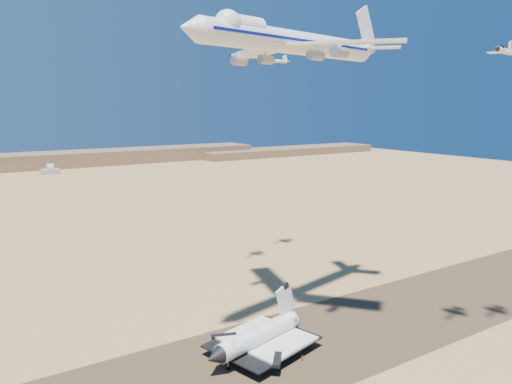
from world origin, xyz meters
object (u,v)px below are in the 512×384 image
crew_c (300,352)px  chase_jet_c (240,56)px  shuttle (258,338)px  carrier_747 (289,42)px  crew_a (302,358)px  chase_jet_a (504,51)px  chase_jet_d (276,61)px  crew_b (300,350)px

crew_c → chase_jet_c: bearing=-51.9°
shuttle → carrier_747: (16.40, 7.95, 89.72)m
carrier_747 → chase_jet_c: (15.21, 53.99, 0.62)m
crew_a → chase_jet_a: (45.38, -28.17, 89.46)m
crew_a → chase_jet_c: 121.62m
chase_jet_a → chase_jet_d: 113.42m
carrier_747 → crew_c: (-5.95, -15.63, -94.10)m
carrier_747 → crew_a: bearing=-124.5°
chase_jet_a → crew_c: bearing=128.0°
shuttle → crew_b: 13.78m
chase_jet_c → crew_a: bearing=-129.3°
crew_b → chase_jet_a: bearing=-133.5°
chase_jet_c → chase_jet_d: bearing=2.7°
shuttle → chase_jet_c: (31.62, 61.94, 90.34)m
carrier_747 → crew_b: carrier_747 is taller
crew_b → chase_jet_c: size_ratio=0.13×
crew_b → chase_jet_d: bearing=-36.6°
carrier_747 → chase_jet_c: size_ratio=6.49×
carrier_747 → chase_jet_d: carrier_747 is taller
carrier_747 → chase_jet_d: (41.99, 66.24, 1.04)m
crew_a → chase_jet_a: chase_jet_a is taller
crew_c → chase_jet_a: size_ratio=0.11×
crew_a → crew_b: crew_b is taller
crew_a → chase_jet_a: 104.19m
chase_jet_a → crew_a: bearing=131.7°
shuttle → crew_a: bearing=-65.4°
crew_b → chase_jet_c: bearing=-22.8°
carrier_747 → chase_jet_c: 56.10m
crew_a → chase_jet_d: (49.59, 85.03, 95.14)m
crew_c → chase_jet_d: 134.36m
shuttle → crew_b: (11.33, -6.55, -4.34)m
shuttle → chase_jet_a: chase_jet_a is taller
shuttle → chase_jet_d: bearing=37.3°
crew_a → chase_jet_c: size_ratio=0.12×
crew_c → chase_jet_c: (21.17, 69.63, 94.72)m
crew_b → chase_jet_a: size_ratio=0.11×
crew_b → crew_a: bearing=143.2°
carrier_747 → crew_b: bearing=-121.8°
carrier_747 → chase_jet_c: bearing=61.8°
crew_a → crew_b: (2.52, 4.29, 0.04)m
crew_b → chase_jet_c: 118.60m
crew_b → chase_jet_d: (47.06, 80.74, 95.10)m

